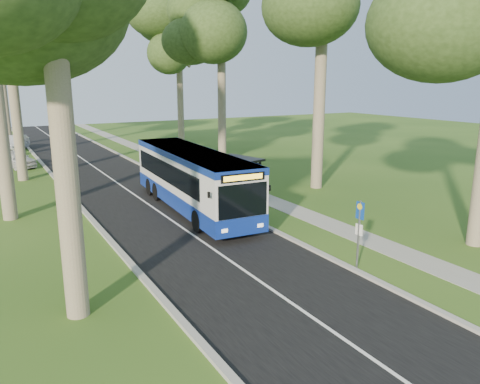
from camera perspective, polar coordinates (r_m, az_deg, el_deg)
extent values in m
plane|color=#30541A|center=(22.12, 3.72, -4.63)|extent=(120.00, 120.00, 0.00)
cube|color=black|center=(29.52, -12.81, -0.28)|extent=(7.00, 100.00, 0.02)
cube|color=#9E9B93|center=(30.65, -6.56, 0.57)|extent=(0.25, 100.00, 0.12)
cube|color=#9E9B93|center=(28.74, -19.50, -1.00)|extent=(0.25, 100.00, 0.12)
cube|color=white|center=(29.51, -12.82, -0.26)|extent=(0.12, 100.00, 0.00)
cube|color=gray|center=(31.91, -1.60, 1.08)|extent=(1.50, 100.00, 0.02)
cube|color=silver|center=(25.17, -5.88, 1.78)|extent=(3.18, 12.21, 2.87)
cube|color=navy|center=(25.40, -5.82, -0.51)|extent=(3.21, 12.24, 0.81)
cube|color=navy|center=(24.94, -5.95, 4.64)|extent=(3.21, 12.24, 0.32)
cube|color=black|center=(19.87, 1.19, -0.95)|extent=(2.27, 0.17, 1.46)
cube|color=yellow|center=(19.62, 1.26, 1.87)|extent=(1.81, 0.12, 0.22)
cube|color=black|center=(20.33, 1.07, -4.76)|extent=(2.42, 0.25, 0.30)
cylinder|color=black|center=(21.73, -4.58, -3.53)|extent=(0.34, 1.06, 1.05)
cylinder|color=black|center=(22.74, 0.64, -2.71)|extent=(0.34, 1.06, 1.05)
cylinder|color=black|center=(28.26, -10.82, 0.28)|extent=(0.34, 1.06, 1.05)
cylinder|color=black|center=(29.04, -6.57, 0.79)|extent=(0.34, 1.06, 1.05)
cylinder|color=gray|center=(17.85, 14.26, -5.12)|extent=(0.08, 0.08, 2.61)
cube|color=#0D3997|center=(17.58, 14.44, -2.21)|extent=(0.06, 0.37, 0.65)
cylinder|color=yellow|center=(17.51, 14.39, -1.73)|extent=(0.03, 0.23, 0.23)
cube|color=white|center=(17.78, 14.30, -4.48)|extent=(0.07, 0.32, 0.42)
cube|color=black|center=(26.73, 2.16, 1.21)|extent=(0.11, 0.11, 2.37)
cube|color=black|center=(28.78, -0.38, 2.10)|extent=(0.11, 0.11, 2.37)
cube|color=black|center=(27.23, -0.21, 4.11)|extent=(2.22, 3.18, 0.11)
cube|color=silver|center=(27.76, 0.98, 1.88)|extent=(0.62, 2.36, 1.90)
cube|color=black|center=(26.34, 1.20, 1.03)|extent=(1.00, 0.39, 2.09)
cube|color=white|center=(26.26, 1.30, 0.99)|extent=(0.79, 0.21, 1.85)
cube|color=black|center=(28.00, 0.01, 0.20)|extent=(0.76, 1.74, 0.06)
cylinder|color=black|center=(27.89, -2.48, 0.28)|extent=(0.56, 0.56, 1.00)
cylinder|color=black|center=(27.77, -2.49, 1.33)|extent=(0.60, 0.60, 0.06)
imported|color=silver|center=(41.66, -25.63, 3.66)|extent=(3.06, 4.44, 1.40)
imported|color=#B4B7BD|center=(51.88, -25.82, 5.39)|extent=(3.27, 4.79, 1.50)
cylinder|color=#7A6B56|center=(13.78, -20.81, 6.52)|extent=(0.67, 0.67, 10.82)
cylinder|color=#7A6B56|center=(35.66, -25.79, 10.08)|extent=(0.68, 0.68, 11.12)
ellipsoid|color=#294018|center=(35.93, -26.80, 19.44)|extent=(5.20, 5.20, 7.62)
cylinder|color=#7A6B56|center=(55.64, -26.89, 11.03)|extent=(0.69, 0.69, 11.69)
cylinder|color=#7A6B56|center=(30.31, 9.73, 12.68)|extent=(0.73, 0.73, 13.07)
cylinder|color=#7A6B56|center=(40.03, -2.24, 11.95)|extent=(0.69, 0.69, 11.58)
ellipsoid|color=#294018|center=(40.33, -2.32, 20.68)|extent=(5.20, 5.20, 7.94)
cylinder|color=#7A6B56|center=(51.43, -7.31, 12.03)|extent=(0.68, 0.68, 11.29)
ellipsoid|color=#294018|center=(51.64, -7.52, 18.66)|extent=(5.20, 5.20, 7.74)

